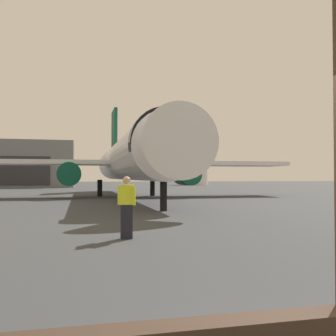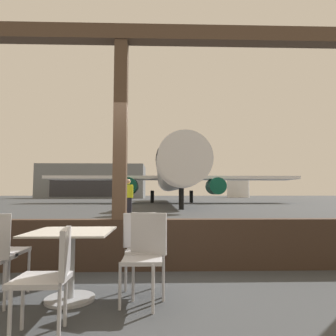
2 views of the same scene
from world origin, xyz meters
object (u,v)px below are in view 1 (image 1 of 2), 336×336
Objects in this scene: airplane at (130,159)px; fuel_storage_tank at (194,173)px; ground_crew_worker at (127,206)px; distant_hangar at (2,164)px.

fuel_storage_tank is (20.80, 49.74, -0.56)m from airplane.
distant_hangar reaches higher than ground_crew_worker.
airplane is 5.54× the size of fuel_storage_tank.
airplane is 1.41× the size of distant_hangar.
ground_crew_worker is at bearing -76.60° from distant_hangar.
ground_crew_worker is 0.07× the size of distant_hangar.
distant_hangar is (-14.54, 61.01, 3.04)m from ground_crew_worker.
distant_hangar is (-17.42, 39.13, 0.69)m from airplane.
airplane is at bearing 82.49° from ground_crew_worker.
ground_crew_worker is at bearing -108.30° from fuel_storage_tank.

